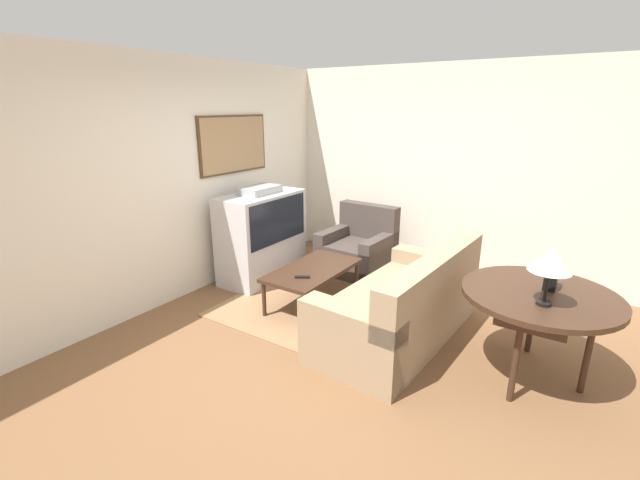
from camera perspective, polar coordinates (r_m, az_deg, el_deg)
ground_plane at (r=4.16m, az=1.82°, el=-14.00°), size 12.00×12.00×0.00m
wall_back at (r=5.07m, az=-19.05°, el=7.26°), size 12.00×0.10×2.70m
wall_right at (r=6.01m, az=15.37°, el=9.00°), size 0.06×12.00×2.70m
area_rug at (r=4.98m, az=-0.85°, el=-8.29°), size 1.91×1.75×0.01m
tv at (r=5.55m, az=-7.76°, el=0.60°), size 1.16×0.58×1.21m
couch at (r=4.24m, az=10.94°, el=-8.77°), size 1.98×1.04×0.89m
armchair at (r=5.83m, az=5.08°, el=-1.40°), size 0.86×0.89×0.89m
coffee_table at (r=4.79m, az=-0.95°, el=-4.23°), size 1.17×0.63×0.44m
console_table at (r=3.84m, az=27.27°, el=-7.13°), size 1.20×1.20×0.76m
table_lamp at (r=3.49m, az=28.44°, el=-2.36°), size 0.30×0.30×0.45m
mantel_clock at (r=3.91m, az=28.42°, el=-4.61°), size 0.16×0.10×0.16m
remote at (r=4.52m, az=-2.38°, el=-4.94°), size 0.12×0.16×0.02m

